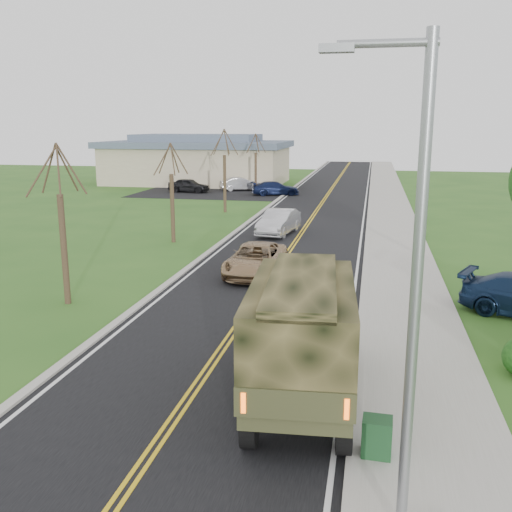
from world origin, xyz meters
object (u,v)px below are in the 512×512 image
(military_truck, at_px, (303,328))
(sedan_silver, at_px, (279,222))
(utility_box_near, at_px, (377,437))
(suv_champagne, at_px, (256,259))

(military_truck, height_order, sedan_silver, military_truck)
(military_truck, xyz_separation_m, utility_box_near, (1.82, -2.28, -1.40))
(suv_champagne, bearing_deg, sedan_silver, 93.68)
(sedan_silver, height_order, utility_box_near, sedan_silver)
(sedan_silver, xyz_separation_m, utility_box_near, (5.97, -24.02, -0.27))
(military_truck, relative_size, suv_champagne, 1.35)
(military_truck, bearing_deg, sedan_silver, 96.53)
(utility_box_near, bearing_deg, suv_champagne, 113.12)
(suv_champagne, distance_m, sedan_silver, 9.98)
(military_truck, bearing_deg, utility_box_near, -55.64)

